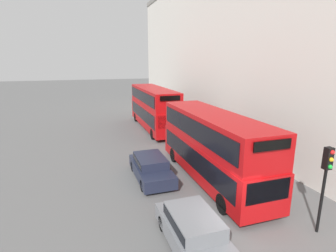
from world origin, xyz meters
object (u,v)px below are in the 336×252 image
Objects in this scene: car_dark_sedan at (194,230)px; bus_second_in_queue at (153,106)px; pedestrian at (168,115)px; bus_leading at (212,144)px; traffic_light at (326,173)px; car_hatchback at (151,167)px.

bus_second_in_queue is at bearing 79.54° from car_dark_sedan.
bus_second_in_queue is at bearing -133.63° from pedestrian.
bus_second_in_queue reaches higher than bus_leading.
car_hatchback is at bearing 126.25° from traffic_light.
car_dark_sedan is 2.76× the size of pedestrian.
bus_leading is 2.26× the size of car_dark_sedan.
bus_leading is 2.26× the size of car_hatchback.
bus_leading reaches higher than pedestrian.
traffic_light is at bearing -8.09° from car_dark_sedan.
car_dark_sedan reaches higher than car_hatchback.
car_hatchback is 9.26m from traffic_light.
pedestrian is at bearing 67.77° from car_hatchback.
traffic_light is (5.35, -0.76, 1.95)m from car_dark_sedan.
car_dark_sedan is at bearing 171.91° from traffic_light.
traffic_light is 21.94m from pedestrian.
car_hatchback is (-3.40, -11.88, -1.64)m from bus_second_in_queue.
pedestrian is (5.94, 14.54, 0.01)m from car_hatchback.
car_hatchback is at bearing -105.98° from bus_second_in_queue.
bus_second_in_queue is 19.28m from traffic_light.
bus_leading is 6.40m from car_dark_sedan.
bus_leading is 13.22m from bus_second_in_queue.
car_hatchback is at bearing 158.50° from bus_leading.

